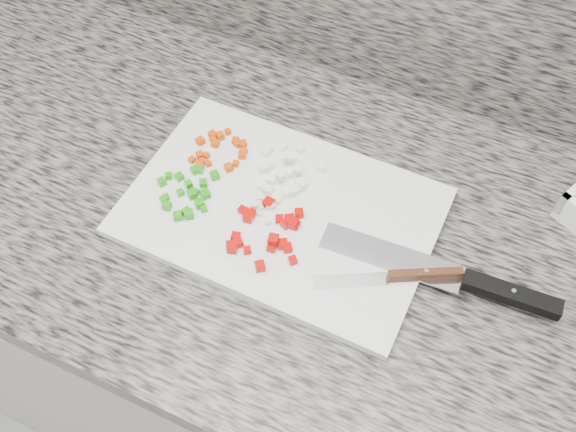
# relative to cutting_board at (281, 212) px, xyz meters

# --- Properties ---
(cabinet) EXTENTS (3.92, 0.62, 0.86)m
(cabinet) POSITION_rel_cutting_board_xyz_m (0.03, 0.01, -0.48)
(cabinet) COLOR silver
(cabinet) RESTS_ON ground
(countertop) EXTENTS (3.96, 0.64, 0.04)m
(countertop) POSITION_rel_cutting_board_xyz_m (0.03, 0.01, -0.03)
(countertop) COLOR slate
(countertop) RESTS_ON cabinet
(cutting_board) EXTENTS (0.43, 0.29, 0.01)m
(cutting_board) POSITION_rel_cutting_board_xyz_m (0.00, 0.00, 0.00)
(cutting_board) COLOR white
(cutting_board) RESTS_ON countertop
(carrot_pile) EXTENTS (0.08, 0.09, 0.01)m
(carrot_pile) POSITION_rel_cutting_board_xyz_m (-0.13, 0.06, 0.01)
(carrot_pile) COLOR #D24304
(carrot_pile) RESTS_ON cutting_board
(onion_pile) EXTENTS (0.10, 0.10, 0.02)m
(onion_pile) POSITION_rel_cutting_board_xyz_m (-0.02, 0.06, 0.01)
(onion_pile) COLOR white
(onion_pile) RESTS_ON cutting_board
(green_pepper_pile) EXTENTS (0.09, 0.10, 0.02)m
(green_pepper_pile) POSITION_rel_cutting_board_xyz_m (-0.13, -0.03, 0.01)
(green_pepper_pile) COLOR #24970D
(green_pepper_pile) RESTS_ON cutting_board
(red_pepper_pile) EXTENTS (0.11, 0.12, 0.02)m
(red_pepper_pile) POSITION_rel_cutting_board_xyz_m (0.00, -0.05, 0.01)
(red_pepper_pile) COLOR #C50602
(red_pepper_pile) RESTS_ON cutting_board
(garlic_pile) EXTENTS (0.05, 0.05, 0.01)m
(garlic_pile) POSITION_rel_cutting_board_xyz_m (-0.02, -0.01, 0.01)
(garlic_pile) COLOR beige
(garlic_pile) RESTS_ON cutting_board
(chef_knife) EXTENTS (0.32, 0.05, 0.02)m
(chef_knife) POSITION_rel_cutting_board_xyz_m (0.27, -0.01, 0.01)
(chef_knife) COLOR silver
(chef_knife) RESTS_ON cutting_board
(paring_knife) EXTENTS (0.18, 0.10, 0.02)m
(paring_knife) POSITION_rel_cutting_board_xyz_m (0.19, -0.03, 0.01)
(paring_knife) COLOR silver
(paring_knife) RESTS_ON cutting_board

